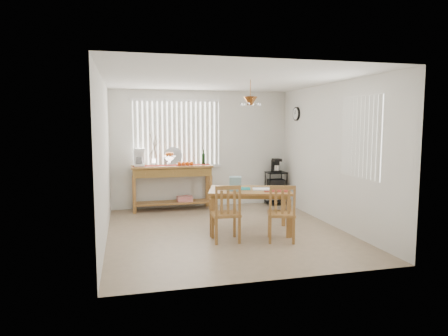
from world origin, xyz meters
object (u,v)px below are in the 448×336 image
object	(u,v)px
sideboard	(173,177)
chair_right	(281,213)
wire_cart	(276,185)
cart_items	(276,166)
dining_table	(250,194)
chair_left	(226,214)

from	to	relation	value
sideboard	chair_right	world-z (taller)	sideboard
wire_cart	cart_items	world-z (taller)	cart_items
cart_items	dining_table	bearing A→B (deg)	-121.93
wire_cart	chair_right	bearing A→B (deg)	-109.63
chair_left	chair_right	distance (m)	0.88
wire_cart	dining_table	world-z (taller)	wire_cart
wire_cart	chair_left	bearing A→B (deg)	-125.54
dining_table	chair_right	bearing A→B (deg)	-66.97
chair_left	chair_right	xyz separation A→B (m)	(0.85, -0.20, 0.00)
wire_cart	chair_left	xyz separation A→B (m)	(-1.85, -2.58, -0.00)
dining_table	sideboard	bearing A→B (deg)	118.01
cart_items	chair_left	world-z (taller)	cart_items
dining_table	chair_right	world-z (taller)	chair_right
wire_cart	cart_items	xyz separation A→B (m)	(-0.00, 0.01, 0.45)
cart_items	sideboard	bearing A→B (deg)	-179.50
wire_cart	cart_items	bearing A→B (deg)	90.00
chair_right	chair_left	bearing A→B (deg)	167.03
wire_cart	chair_left	distance (m)	3.18
chair_right	dining_table	bearing A→B (deg)	113.03
cart_items	chair_right	size ratio (longest dim) A/B	0.34
sideboard	wire_cart	world-z (taller)	sideboard
sideboard	chair_left	distance (m)	2.64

